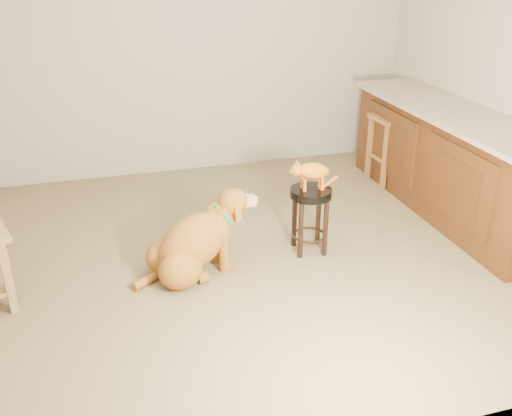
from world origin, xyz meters
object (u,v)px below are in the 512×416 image
object	(u,v)px
padded_stool	(310,207)
tabby_kitten	(311,172)
golden_retriever	(194,244)
wood_stool	(390,149)

from	to	relation	value
padded_stool	tabby_kitten	distance (m)	0.30
golden_retriever	tabby_kitten	world-z (taller)	tabby_kitten
wood_stool	tabby_kitten	distance (m)	1.74
golden_retriever	tabby_kitten	size ratio (longest dim) A/B	2.39
tabby_kitten	golden_retriever	bearing A→B (deg)	-168.70
padded_stool	wood_stool	xyz separation A→B (m)	(1.29, 1.12, -0.01)
wood_stool	golden_retriever	xyz separation A→B (m)	(-2.24, -1.21, -0.12)
wood_stool	tabby_kitten	world-z (taller)	tabby_kitten
golden_retriever	wood_stool	bearing A→B (deg)	13.37
padded_stool	golden_retriever	size ratio (longest dim) A/B	0.53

